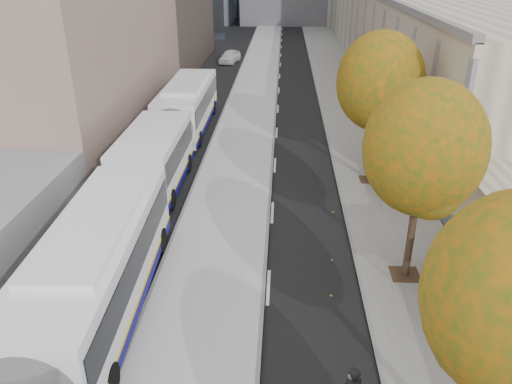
# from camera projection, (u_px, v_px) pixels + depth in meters

# --- Properties ---
(bus_platform) EXTENTS (4.25, 150.00, 0.15)m
(bus_platform) POSITION_uv_depth(u_px,v_px,m) (250.00, 111.00, 39.46)
(bus_platform) COLOR #B4B4B4
(bus_platform) RESTS_ON ground
(sidewalk) EXTENTS (4.75, 150.00, 0.08)m
(sidewalk) POSITION_uv_depth(u_px,v_px,m) (351.00, 113.00, 39.08)
(sidewalk) COLOR slate
(sidewalk) RESTS_ON ground
(building_tan) EXTENTS (18.00, 92.00, 8.00)m
(building_tan) POSITION_uv_depth(u_px,v_px,m) (417.00, 18.00, 62.96)
(building_tan) COLOR gray
(building_tan) RESTS_ON ground
(bus_shelter) EXTENTS (1.90, 4.40, 2.53)m
(bus_shelter) POSITION_uv_depth(u_px,v_px,m) (491.00, 259.00, 16.40)
(bus_shelter) COLOR #383A3F
(bus_shelter) RESTS_ON sidewalk
(tree_c) EXTENTS (4.20, 4.20, 7.28)m
(tree_c) POSITION_uv_depth(u_px,v_px,m) (424.00, 149.00, 17.03)
(tree_c) COLOR #301E17
(tree_c) RESTS_ON sidewalk
(tree_d) EXTENTS (4.40, 4.40, 7.60)m
(tree_d) POSITION_uv_depth(u_px,v_px,m) (380.00, 82.00, 25.05)
(tree_d) COLOR #301E17
(tree_d) RESTS_ON sidewalk
(bus_near) EXTENTS (3.59, 19.53, 3.24)m
(bus_near) POSITION_uv_depth(u_px,v_px,m) (45.00, 366.00, 12.70)
(bus_near) COLOR white
(bus_near) RESTS_ON ground
(bus_far) EXTENTS (2.92, 19.08, 3.18)m
(bus_far) POSITION_uv_depth(u_px,v_px,m) (176.00, 124.00, 31.01)
(bus_far) COLOR white
(bus_far) RESTS_ON ground
(distant_car) EXTENTS (2.50, 4.43, 1.42)m
(distant_car) POSITION_uv_depth(u_px,v_px,m) (230.00, 56.00, 57.22)
(distant_car) COLOR silver
(distant_car) RESTS_ON ground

